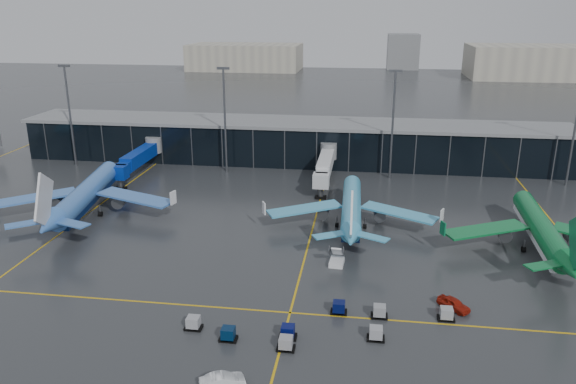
# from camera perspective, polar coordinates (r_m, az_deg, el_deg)

# --- Properties ---
(ground) EXTENTS (600.00, 600.00, 0.00)m
(ground) POSITION_cam_1_polar(r_m,az_deg,el_deg) (91.69, -4.73, -6.95)
(ground) COLOR #282B2D
(ground) RESTS_ON ground
(terminal_pier) EXTENTS (142.00, 17.00, 10.70)m
(terminal_pier) POSITION_cam_1_polar(r_m,az_deg,el_deg) (147.85, 0.50, 5.21)
(terminal_pier) COLOR black
(terminal_pier) RESTS_ON ground
(jet_bridges) EXTENTS (94.00, 27.50, 7.20)m
(jet_bridges) POSITION_cam_1_polar(r_m,az_deg,el_deg) (139.35, -15.02, 3.38)
(jet_bridges) COLOR #595B60
(jet_bridges) RESTS_ON ground
(flood_masts) EXTENTS (203.00, 0.50, 25.50)m
(flood_masts) POSITION_cam_1_polar(r_m,az_deg,el_deg) (133.86, 1.96, 7.47)
(flood_masts) COLOR #595B60
(flood_masts) RESTS_ON ground
(distant_hangars) EXTENTS (260.00, 71.00, 22.00)m
(distant_hangars) POSITION_cam_1_polar(r_m,az_deg,el_deg) (353.41, 13.47, 12.98)
(distant_hangars) COLOR #B2AD99
(distant_hangars) RESTS_ON ground
(taxi_lines) EXTENTS (220.00, 120.00, 0.02)m
(taxi_lines) POSITION_cam_1_polar(r_m,az_deg,el_deg) (99.74, 2.25, -4.73)
(taxi_lines) COLOR gold
(taxi_lines) RESTS_ON ground
(airliner_arkefly) EXTENTS (44.07, 48.42, 13.21)m
(airliner_arkefly) POSITION_cam_1_polar(r_m,az_deg,el_deg) (116.65, -19.91, 1.07)
(airliner_arkefly) COLOR #3A6EBF
(airliner_arkefly) RESTS_ON ground
(airliner_klm_near) EXTENTS (33.97, 38.44, 11.56)m
(airliner_klm_near) POSITION_cam_1_polar(r_m,az_deg,el_deg) (104.68, 6.51, -0.32)
(airliner_klm_near) COLOR #3EA0CC
(airliner_klm_near) RESTS_ON ground
(airliner_aer_lingus) EXTENTS (35.75, 40.30, 11.97)m
(airliner_aer_lingus) POSITION_cam_1_polar(r_m,az_deg,el_deg) (102.66, 24.43, -2.17)
(airliner_aer_lingus) COLOR #0C6C33
(airliner_aer_lingus) RESTS_ON ground
(baggage_carts) EXTENTS (34.35, 11.15, 1.70)m
(baggage_carts) POSITION_cam_1_polar(r_m,az_deg,el_deg) (73.05, 3.10, -13.34)
(baggage_carts) COLOR black
(baggage_carts) RESTS_ON ground
(mobile_airstair) EXTENTS (2.40, 3.34, 3.45)m
(mobile_airstair) POSITION_cam_1_polar(r_m,az_deg,el_deg) (90.04, 4.98, -6.91)
(mobile_airstair) COLOR white
(mobile_airstair) RESTS_ON ground
(service_van_red) EXTENTS (4.68, 4.63, 1.60)m
(service_van_red) POSITION_cam_1_polar(r_m,az_deg,el_deg) (80.63, 16.48, -10.84)
(service_van_red) COLOR maroon
(service_van_red) RESTS_ON ground
(service_van_white) EXTENTS (5.16, 3.55, 1.61)m
(service_van_white) POSITION_cam_1_polar(r_m,az_deg,el_deg) (64.06, -6.69, -18.52)
(service_van_white) COLOR silver
(service_van_white) RESTS_ON ground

